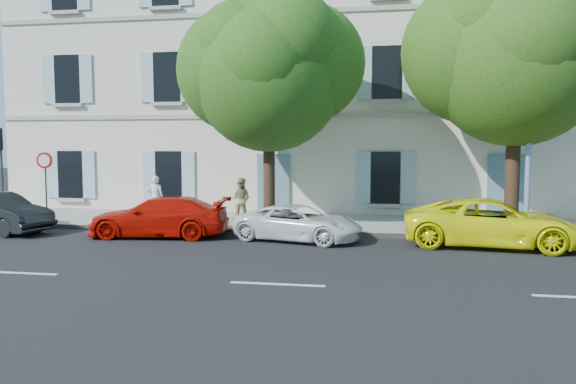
% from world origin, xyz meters
% --- Properties ---
extents(ground, '(90.00, 90.00, 0.00)m').
position_xyz_m(ground, '(0.00, 0.00, 0.00)').
color(ground, black).
extents(sidewalk, '(36.00, 4.50, 0.15)m').
position_xyz_m(sidewalk, '(0.00, 4.45, 0.07)').
color(sidewalk, '#A09E96').
rests_on(sidewalk, ground).
extents(kerb, '(36.00, 0.16, 0.16)m').
position_xyz_m(kerb, '(0.00, 2.28, 0.08)').
color(kerb, '#9E998E').
rests_on(kerb, ground).
extents(building, '(28.00, 7.00, 12.00)m').
position_xyz_m(building, '(0.00, 10.20, 6.00)').
color(building, beige).
rests_on(building, ground).
extents(car_red_coupe, '(4.50, 2.17, 1.26)m').
position_xyz_m(car_red_coupe, '(-4.78, 1.22, 0.63)').
color(car_red_coupe, '#BF0F05').
rests_on(car_red_coupe, ground).
extents(car_white_coupe, '(4.17, 2.63, 1.07)m').
position_xyz_m(car_white_coupe, '(-0.37, 1.28, 0.54)').
color(car_white_coupe, white).
rests_on(car_white_coupe, ground).
extents(car_yellow_supercar, '(5.11, 2.79, 1.36)m').
position_xyz_m(car_yellow_supercar, '(5.20, 1.23, 0.68)').
color(car_yellow_supercar, '#FAFB0A').
rests_on(car_yellow_supercar, ground).
extents(tree_left, '(4.95, 4.95, 7.68)m').
position_xyz_m(tree_left, '(-1.63, 3.04, 5.09)').
color(tree_left, '#3A2819').
rests_on(tree_left, sidewalk).
extents(tree_right, '(5.43, 5.43, 8.36)m').
position_xyz_m(tree_right, '(6.13, 3.35, 5.51)').
color(tree_right, '#3A2819').
rests_on(tree_right, sidewalk).
extents(road_sign, '(0.57, 0.12, 2.46)m').
position_xyz_m(road_sign, '(-9.54, 2.61, 1.92)').
color(road_sign, '#383A3D').
rests_on(road_sign, sidewalk).
extents(street_lamp, '(0.31, 1.79, 8.42)m').
position_xyz_m(street_lamp, '(6.46, 2.62, 4.92)').
color(street_lamp, '#7293BF').
rests_on(street_lamp, sidewalk).
extents(pedestrian_a, '(0.63, 0.45, 1.62)m').
position_xyz_m(pedestrian_a, '(-5.95, 3.73, 0.96)').
color(pedestrian_a, white).
rests_on(pedestrian_a, sidewalk).
extents(pedestrian_b, '(0.79, 0.63, 1.56)m').
position_xyz_m(pedestrian_b, '(-2.86, 3.96, 0.93)').
color(pedestrian_b, tan).
rests_on(pedestrian_b, sidewalk).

